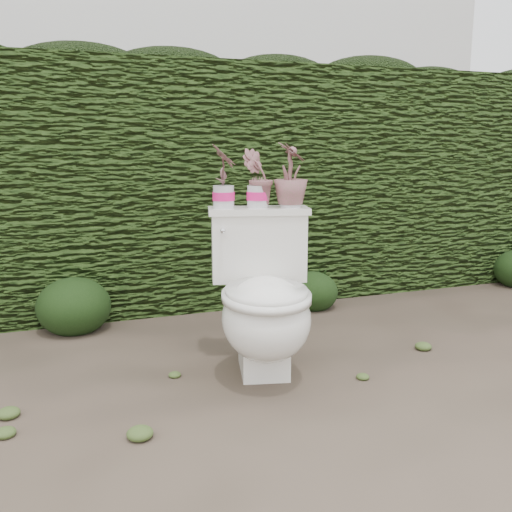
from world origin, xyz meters
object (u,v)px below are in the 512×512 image
object	(u,v)px
potted_plant_left	(223,178)
potted_plant_center	(258,180)
toilet	(264,302)
potted_plant_right	(291,176)

from	to	relation	value
potted_plant_left	potted_plant_center	size ratio (longest dim) A/B	1.08
toilet	potted_plant_right	bearing A→B (deg)	56.10
toilet	potted_plant_right	world-z (taller)	potted_plant_right
toilet	potted_plant_center	bearing A→B (deg)	91.10
potted_plant_center	potted_plant_left	bearing A→B (deg)	-5.10
toilet	potted_plant_center	distance (m)	0.61
toilet	potted_plant_left	size ratio (longest dim) A/B	2.61
toilet	potted_plant_center	xyz separation A→B (m)	(0.05, 0.23, 0.56)
toilet	potted_plant_left	world-z (taller)	potted_plant_left
toilet	potted_plant_right	xyz separation A→B (m)	(0.21, 0.19, 0.57)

